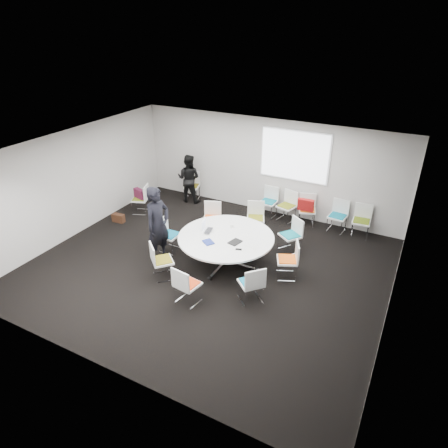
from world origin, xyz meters
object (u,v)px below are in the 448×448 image
at_px(chair_ring_b, 290,241).
at_px(chair_ring_d, 212,224).
at_px(chair_back_b, 286,212).
at_px(chair_ring_c, 255,224).
at_px(chair_back_a, 268,207).
at_px(person_main, 158,225).
at_px(laptop, 210,231).
at_px(chair_ring_a, 287,266).
at_px(person_back, 189,178).
at_px(conference_table, 226,243).
at_px(chair_spare_left, 141,204).
at_px(brown_bag, 118,218).
at_px(chair_ring_f, 162,267).
at_px(chair_back_e, 360,227).
at_px(chair_person_back, 192,191).
at_px(chair_ring_h, 251,290).
at_px(chair_ring_g, 188,291).
at_px(chair_back_c, 307,215).
at_px(chair_ring_e, 170,241).
at_px(chair_back_d, 337,222).
at_px(maroon_bag, 139,194).
at_px(cup, 232,226).

relative_size(chair_ring_b, chair_ring_d, 1.00).
distance_m(chair_ring_b, chair_back_b, 1.71).
distance_m(chair_ring_c, chair_back_a, 1.15).
relative_size(person_main, laptop, 5.55).
xyz_separation_m(chair_ring_a, person_back, (-4.18, 2.54, 0.49)).
height_order(conference_table, chair_spare_left, chair_spare_left).
xyz_separation_m(chair_ring_a, brown_bag, (-5.23, 0.34, -0.16)).
bearing_deg(chair_back_b, chair_ring_f, 85.03).
distance_m(chair_back_e, chair_person_back, 5.29).
height_order(chair_ring_d, chair_back_b, same).
distance_m(conference_table, chair_ring_h, 1.56).
xyz_separation_m(chair_ring_c, chair_person_back, (-2.73, 1.15, 0.00)).
height_order(chair_ring_h, chair_back_e, same).
xyz_separation_m(chair_back_b, person_main, (-1.99, -3.42, 0.68)).
bearing_deg(chair_ring_b, chair_ring_g, 103.59).
relative_size(chair_ring_f, chair_back_e, 1.00).
xyz_separation_m(chair_ring_b, brown_bag, (-4.91, -0.76, -0.16)).
bearing_deg(chair_back_c, chair_ring_g, 57.23).
bearing_deg(chair_ring_e, chair_back_a, 154.43).
relative_size(chair_back_b, chair_back_d, 1.00).
distance_m(chair_ring_a, chair_back_d, 2.75).
bearing_deg(chair_back_e, chair_ring_b, 44.13).
bearing_deg(conference_table, chair_back_a, 91.32).
height_order(chair_ring_b, chair_ring_g, same).
bearing_deg(maroon_bag, chair_person_back, 61.71).
bearing_deg(chair_back_b, chair_ring_a, 125.71).
height_order(chair_back_a, person_main, person_main).
distance_m(chair_back_c, brown_bag, 5.39).
height_order(chair_ring_f, chair_back_a, same).
height_order(chair_ring_b, chair_back_b, same).
height_order(chair_ring_d, maroon_bag, chair_ring_d).
height_order(chair_back_c, person_back, person_back).
relative_size(conference_table, person_main, 1.18).
bearing_deg(chair_back_b, chair_back_c, -161.36).
bearing_deg(chair_spare_left, chair_ring_h, -137.37).
distance_m(chair_ring_f, chair_back_b, 4.28).
distance_m(chair_ring_d, chair_back_e, 3.99).
xyz_separation_m(chair_ring_a, chair_person_back, (-4.19, 2.71, 0.00)).
bearing_deg(chair_ring_a, chair_ring_h, 138.52).
xyz_separation_m(chair_ring_c, chair_back_a, (-0.09, 1.15, 0.00)).
relative_size(chair_ring_a, chair_back_c, 1.00).
distance_m(conference_table, cup, 0.51).
bearing_deg(chair_back_a, chair_ring_b, 130.35).
xyz_separation_m(chair_back_b, chair_back_e, (2.08, 0.03, 0.00)).
xyz_separation_m(chair_ring_e, laptop, (1.08, 0.18, 0.47)).
relative_size(chair_back_a, brown_bag, 2.44).
bearing_deg(person_back, chair_ring_c, 150.25).
height_order(laptop, maroon_bag, maroon_bag).
bearing_deg(person_main, chair_back_d, -36.55).
xyz_separation_m(chair_back_b, cup, (-0.58, -2.36, 0.50)).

